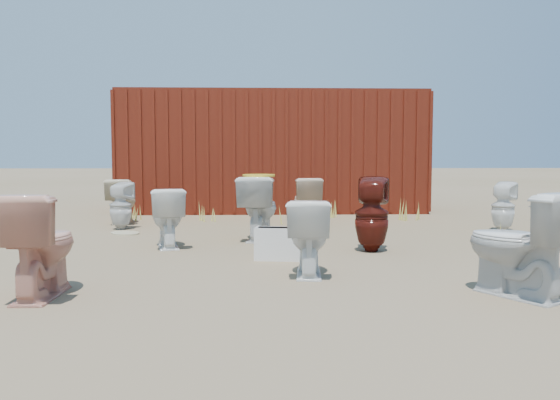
{
  "coord_description": "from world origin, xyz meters",
  "views": [
    {
      "loc": [
        -0.25,
        -6.35,
        1.09
      ],
      "look_at": [
        0.0,
        0.6,
        0.55
      ],
      "focal_mm": 35.0,
      "sensor_mm": 36.0,
      "label": 1
    }
  ],
  "objects_px": {
    "loose_tank": "(278,244)",
    "toilet_front_pink": "(39,245)",
    "toilet_front_c": "(308,237)",
    "toilet_back_beige_left": "(122,201)",
    "toilet_back_yellowlid": "(259,208)",
    "toilet_back_a": "(121,206)",
    "toilet_front_a": "(167,218)",
    "toilet_front_maroon": "(372,214)",
    "toilet_back_beige_right": "(306,201)",
    "toilet_back_e": "(503,207)",
    "shipping_container": "(272,152)",
    "toilet_front_e": "(517,244)"
  },
  "relations": [
    {
      "from": "loose_tank",
      "to": "toilet_front_pink",
      "type": "bearing_deg",
      "value": -134.91
    },
    {
      "from": "toilet_front_c",
      "to": "toilet_back_beige_left",
      "type": "distance_m",
      "value": 4.9
    },
    {
      "from": "toilet_back_yellowlid",
      "to": "toilet_back_a",
      "type": "bearing_deg",
      "value": -18.93
    },
    {
      "from": "toilet_front_pink",
      "to": "toilet_back_beige_left",
      "type": "distance_m",
      "value": 4.83
    },
    {
      "from": "toilet_front_a",
      "to": "toilet_back_yellowlid",
      "type": "distance_m",
      "value": 1.25
    },
    {
      "from": "toilet_front_pink",
      "to": "toilet_front_a",
      "type": "bearing_deg",
      "value": -104.41
    },
    {
      "from": "toilet_back_yellowlid",
      "to": "loose_tank",
      "type": "height_order",
      "value": "toilet_back_yellowlid"
    },
    {
      "from": "toilet_front_maroon",
      "to": "toilet_back_a",
      "type": "height_order",
      "value": "toilet_front_maroon"
    },
    {
      "from": "toilet_front_a",
      "to": "toilet_back_beige_right",
      "type": "bearing_deg",
      "value": -143.92
    },
    {
      "from": "toilet_front_c",
      "to": "loose_tank",
      "type": "bearing_deg",
      "value": -66.65
    },
    {
      "from": "toilet_front_maroon",
      "to": "toilet_back_e",
      "type": "distance_m",
      "value": 2.84
    },
    {
      "from": "shipping_container",
      "to": "toilet_back_beige_left",
      "type": "xyz_separation_m",
      "value": [
        -2.54,
        -2.47,
        -0.83
      ]
    },
    {
      "from": "toilet_front_pink",
      "to": "toilet_front_c",
      "type": "bearing_deg",
      "value": -162.0
    },
    {
      "from": "shipping_container",
      "to": "toilet_front_pink",
      "type": "bearing_deg",
      "value": -105.24
    },
    {
      "from": "toilet_back_a",
      "to": "loose_tank",
      "type": "height_order",
      "value": "toilet_back_a"
    },
    {
      "from": "toilet_front_c",
      "to": "toilet_back_yellowlid",
      "type": "bearing_deg",
      "value": -73.27
    },
    {
      "from": "shipping_container",
      "to": "toilet_back_a",
      "type": "distance_m",
      "value": 4.09
    },
    {
      "from": "toilet_front_a",
      "to": "toilet_back_yellowlid",
      "type": "relative_size",
      "value": 0.86
    },
    {
      "from": "toilet_front_pink",
      "to": "loose_tank",
      "type": "relative_size",
      "value": 1.64
    },
    {
      "from": "toilet_front_pink",
      "to": "toilet_back_beige_left",
      "type": "height_order",
      "value": "toilet_front_pink"
    },
    {
      "from": "shipping_container",
      "to": "loose_tank",
      "type": "xyz_separation_m",
      "value": [
        -0.06,
        -5.79,
        -1.02
      ]
    },
    {
      "from": "toilet_front_e",
      "to": "toilet_back_a",
      "type": "relative_size",
      "value": 1.15
    },
    {
      "from": "toilet_front_e",
      "to": "toilet_front_a",
      "type": "bearing_deg",
      "value": -69.74
    },
    {
      "from": "toilet_back_a",
      "to": "loose_tank",
      "type": "distance_m",
      "value": 3.46
    },
    {
      "from": "toilet_back_beige_left",
      "to": "toilet_back_yellowlid",
      "type": "xyz_separation_m",
      "value": [
        2.27,
        -1.88,
        0.05
      ]
    },
    {
      "from": "toilet_front_pink",
      "to": "toilet_front_e",
      "type": "distance_m",
      "value": 3.74
    },
    {
      "from": "toilet_front_maroon",
      "to": "toilet_back_e",
      "type": "height_order",
      "value": "toilet_front_maroon"
    },
    {
      "from": "toilet_front_a",
      "to": "toilet_back_e",
      "type": "height_order",
      "value": "toilet_back_e"
    },
    {
      "from": "loose_tank",
      "to": "toilet_back_yellowlid",
      "type": "bearing_deg",
      "value": 105.85
    },
    {
      "from": "toilet_front_a",
      "to": "toilet_back_beige_left",
      "type": "bearing_deg",
      "value": -78.15
    },
    {
      "from": "toilet_front_a",
      "to": "toilet_front_maroon",
      "type": "distance_m",
      "value": 2.46
    },
    {
      "from": "toilet_front_pink",
      "to": "toilet_front_c",
      "type": "relative_size",
      "value": 1.15
    },
    {
      "from": "toilet_back_a",
      "to": "toilet_back_beige_right",
      "type": "distance_m",
      "value": 2.92
    },
    {
      "from": "toilet_front_a",
      "to": "toilet_front_e",
      "type": "bearing_deg",
      "value": 128.08
    },
    {
      "from": "toilet_back_beige_left",
      "to": "toilet_front_a",
      "type": "bearing_deg",
      "value": 114.94
    },
    {
      "from": "toilet_front_pink",
      "to": "toilet_back_beige_left",
      "type": "bearing_deg",
      "value": -83.71
    },
    {
      "from": "toilet_front_pink",
      "to": "toilet_front_maroon",
      "type": "bearing_deg",
      "value": -147.34
    },
    {
      "from": "toilet_front_pink",
      "to": "toilet_back_beige_right",
      "type": "distance_m",
      "value": 5.2
    },
    {
      "from": "toilet_back_beige_left",
      "to": "toilet_back_a",
      "type": "bearing_deg",
      "value": 101.88
    },
    {
      "from": "shipping_container",
      "to": "toilet_front_e",
      "type": "height_order",
      "value": "shipping_container"
    },
    {
      "from": "toilet_front_a",
      "to": "toilet_front_maroon",
      "type": "bearing_deg",
      "value": 157.13
    },
    {
      "from": "toilet_front_e",
      "to": "toilet_back_a",
      "type": "height_order",
      "value": "toilet_front_e"
    },
    {
      "from": "shipping_container",
      "to": "toilet_back_a",
      "type": "relative_size",
      "value": 8.31
    },
    {
      "from": "toilet_back_beige_right",
      "to": "toilet_back_e",
      "type": "relative_size",
      "value": 1.04
    },
    {
      "from": "toilet_back_a",
      "to": "toilet_back_beige_left",
      "type": "relative_size",
      "value": 0.97
    },
    {
      "from": "toilet_front_e",
      "to": "toilet_front_pink",
      "type": "bearing_deg",
      "value": -33.33
    },
    {
      "from": "toilet_front_pink",
      "to": "toilet_back_e",
      "type": "bearing_deg",
      "value": -146.09
    },
    {
      "from": "toilet_front_a",
      "to": "toilet_back_a",
      "type": "relative_size",
      "value": 1.0
    },
    {
      "from": "toilet_back_beige_left",
      "to": "shipping_container",
      "type": "bearing_deg",
      "value": -136.12
    },
    {
      "from": "shipping_container",
      "to": "loose_tank",
      "type": "height_order",
      "value": "shipping_container"
    }
  ]
}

